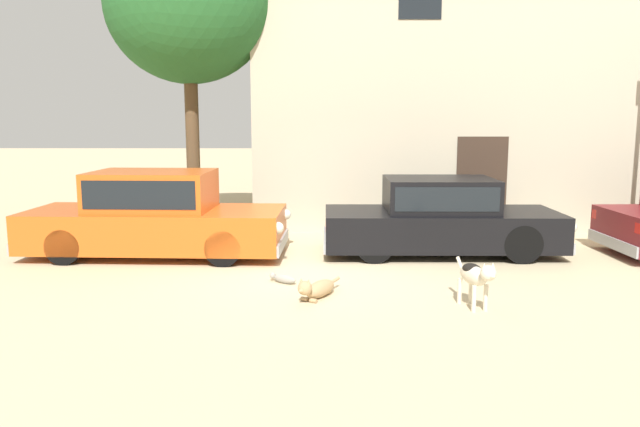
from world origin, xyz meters
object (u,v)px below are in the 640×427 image
Objects in this scene: parked_sedan_nearest at (155,214)px; parked_sedan_second at (440,217)px; stray_dog_tan at (475,275)px; acacia_tree_left at (188,5)px; stray_dog_spotted at (317,289)px; stray_cat at (284,279)px.

parked_sedan_second is (5.23, 0.17, -0.06)m from parked_sedan_nearest.
stray_dog_tan is at bearing -29.89° from parked_sedan_nearest.
parked_sedan_second is 7.04m from acacia_tree_left.
stray_dog_spotted reaches higher than stray_cat.
stray_cat is at bearing -131.76° from stray_dog_tan.
parked_sedan_second is 3.70m from stray_dog_spotted.
acacia_tree_left is at bearing -121.07° from stray_dog_spotted.
stray_dog_spotted is at bearing -118.50° from stray_dog_tan.
acacia_tree_left is at bearing 154.19° from parked_sedan_second.
acacia_tree_left is (-2.83, 5.35, 4.76)m from stray_dog_spotted.
parked_sedan_second is 4.58× the size of stray_dog_spotted.
stray_cat is 7.03m from acacia_tree_left.
stray_cat is (-0.52, 0.79, -0.07)m from stray_dog_spotted.
acacia_tree_left is (-4.92, 5.80, 4.45)m from stray_dog_tan.
stray_cat is at bearing -63.20° from acacia_tree_left.
stray_dog_spotted is at bearing -62.17° from acacia_tree_left.
parked_sedan_nearest is at bearing -101.12° from stray_dog_spotted.
parked_sedan_second is at bearing -25.99° from acacia_tree_left.
parked_sedan_second reaches higher than stray_dog_spotted.
parked_sedan_nearest is 0.73× the size of acacia_tree_left.
parked_sedan_second is 8.65× the size of stray_cat.
parked_sedan_nearest is 4.98× the size of stray_dog_spotted.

